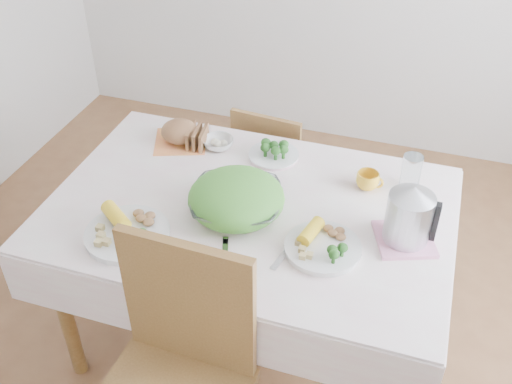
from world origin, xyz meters
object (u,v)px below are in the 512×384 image
(chair_far, at_px, (278,159))
(dinner_plate_right, at_px, (323,248))
(salad_bowl, at_px, (237,203))
(electric_kettle, at_px, (409,214))
(dining_table, at_px, (250,278))
(dinner_plate_left, at_px, (127,234))
(yellow_mug, at_px, (368,181))

(chair_far, bearing_deg, dinner_plate_right, 120.47)
(salad_bowl, height_order, electric_kettle, electric_kettle)
(dinner_plate_right, bearing_deg, chair_far, 115.00)
(electric_kettle, bearing_deg, dining_table, -166.62)
(dinner_plate_left, distance_m, electric_kettle, 0.98)
(electric_kettle, bearing_deg, dinner_plate_right, -137.75)
(dining_table, height_order, chair_far, chair_far)
(dinner_plate_left, height_order, dinner_plate_right, dinner_plate_left)
(chair_far, xyz_separation_m, electric_kettle, (0.68, -0.76, 0.42))
(electric_kettle, bearing_deg, chair_far, 146.40)
(chair_far, bearing_deg, electric_kettle, 137.17)
(dining_table, bearing_deg, salad_bowl, -127.47)
(yellow_mug, relative_size, electric_kettle, 0.41)
(dinner_plate_right, bearing_deg, electric_kettle, 27.56)
(chair_far, relative_size, salad_bowl, 2.39)
(dinner_plate_left, bearing_deg, chair_far, 76.48)
(salad_bowl, relative_size, yellow_mug, 3.68)
(chair_far, distance_m, salad_bowl, 0.87)
(chair_far, relative_size, dinner_plate_left, 2.65)
(dinner_plate_left, distance_m, dinner_plate_right, 0.69)
(chair_far, distance_m, dinner_plate_right, 1.04)
(chair_far, xyz_separation_m, dinner_plate_left, (-0.25, -1.04, 0.31))
(yellow_mug, height_order, electric_kettle, electric_kettle)
(yellow_mug, bearing_deg, salad_bowl, -145.91)
(dining_table, height_order, electric_kettle, electric_kettle)
(chair_far, height_order, dinner_plate_left, chair_far)
(dining_table, relative_size, chair_far, 1.75)
(salad_bowl, distance_m, dinner_plate_right, 0.37)
(dining_table, distance_m, yellow_mug, 0.63)
(dining_table, relative_size, dinner_plate_left, 4.64)
(dining_table, relative_size, electric_kettle, 6.33)
(salad_bowl, xyz_separation_m, dinner_plate_left, (-0.32, -0.25, -0.03))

